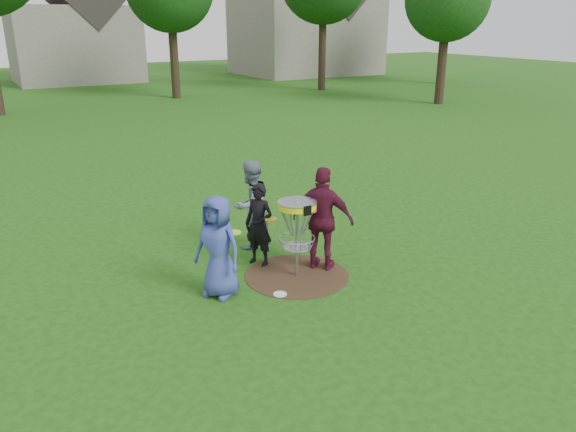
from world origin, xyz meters
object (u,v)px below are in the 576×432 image
player_black (259,225)px  player_maroon (323,219)px  player_blue (218,247)px  player_grey (251,205)px  disc_golf_basket (297,220)px

player_black → player_maroon: size_ratio=0.81×
player_blue → player_grey: player_grey is taller
player_black → disc_golf_basket: size_ratio=1.08×
player_grey → player_maroon: player_maroon is taller
disc_golf_basket → player_maroon: bearing=4.9°
player_grey → player_maroon: (0.63, -1.53, 0.07)m
player_maroon → player_blue: bearing=50.4°
player_maroon → disc_golf_basket: 0.56m
player_grey → player_blue: bearing=27.0°
player_blue → disc_golf_basket: 1.43m
disc_golf_basket → player_blue: bearing=179.0°
player_blue → disc_golf_basket: (1.42, -0.02, 0.19)m
player_blue → player_black: bearing=93.2°
player_maroon → disc_golf_basket: (-0.55, -0.05, 0.10)m
player_black → player_grey: (0.24, 0.80, 0.11)m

